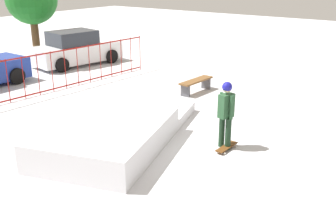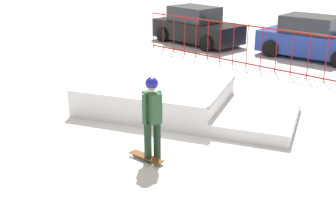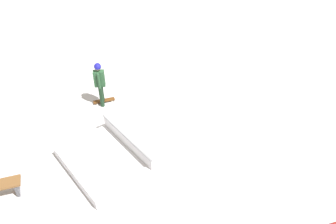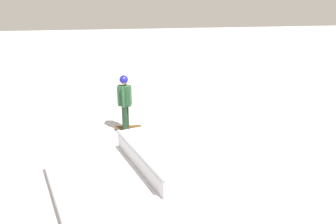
{
  "view_description": "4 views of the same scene",
  "coord_description": "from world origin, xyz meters",
  "px_view_note": "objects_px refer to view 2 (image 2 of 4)",
  "views": [
    {
      "loc": [
        -7.67,
        -5.98,
        4.28
      ],
      "look_at": [
        0.05,
        -0.3,
        0.9
      ],
      "focal_mm": 43.42,
      "sensor_mm": 36.0,
      "label": 1
    },
    {
      "loc": [
        5.94,
        -7.5,
        3.99
      ],
      "look_at": [
        0.97,
        -1.31,
        1.0
      ],
      "focal_mm": 46.71,
      "sensor_mm": 36.0,
      "label": 2
    },
    {
      "loc": [
        2.13,
        8.89,
        7.5
      ],
      "look_at": [
        -1.06,
        0.49,
        0.6
      ],
      "focal_mm": 36.5,
      "sensor_mm": 36.0,
      "label": 3
    },
    {
      "loc": [
        0.92,
        7.63,
        3.97
      ],
      "look_at": [
        -0.37,
        -0.58,
        0.9
      ],
      "focal_mm": 35.01,
      "sensor_mm": 36.0,
      "label": 4
    }
  ],
  "objects_px": {
    "skate_ramp": "(172,100)",
    "skater": "(152,113)",
    "skateboard": "(146,157)",
    "parked_car_blue": "(313,39)",
    "parked_car_black": "(197,27)"
  },
  "relations": [
    {
      "from": "skateboard",
      "to": "skater",
      "type": "bearing_deg",
      "value": -122.4
    },
    {
      "from": "skate_ramp",
      "to": "parked_car_black",
      "type": "relative_size",
      "value": 1.38
    },
    {
      "from": "skate_ramp",
      "to": "skater",
      "type": "relative_size",
      "value": 3.44
    },
    {
      "from": "parked_car_black",
      "to": "parked_car_blue",
      "type": "distance_m",
      "value": 5.07
    },
    {
      "from": "skateboard",
      "to": "parked_car_black",
      "type": "distance_m",
      "value": 11.59
    },
    {
      "from": "parked_car_black",
      "to": "parked_car_blue",
      "type": "xyz_separation_m",
      "value": [
        5.05,
        0.52,
        0.0
      ]
    },
    {
      "from": "parked_car_blue",
      "to": "skate_ramp",
      "type": "bearing_deg",
      "value": -92.95
    },
    {
      "from": "skate_ramp",
      "to": "parked_car_black",
      "type": "distance_m",
      "value": 8.72
    },
    {
      "from": "parked_car_blue",
      "to": "skateboard",
      "type": "bearing_deg",
      "value": -84.7
    },
    {
      "from": "skater",
      "to": "skateboard",
      "type": "height_order",
      "value": "skater"
    },
    {
      "from": "skater",
      "to": "skateboard",
      "type": "distance_m",
      "value": 0.94
    },
    {
      "from": "skate_ramp",
      "to": "skateboard",
      "type": "xyz_separation_m",
      "value": [
        1.34,
        -2.53,
        -0.24
      ]
    },
    {
      "from": "skate_ramp",
      "to": "skater",
      "type": "xyz_separation_m",
      "value": [
        1.42,
        -2.42,
        0.69
      ]
    },
    {
      "from": "skate_ramp",
      "to": "parked_car_blue",
      "type": "distance_m",
      "value": 8.01
    },
    {
      "from": "skate_ramp",
      "to": "parked_car_blue",
      "type": "height_order",
      "value": "parked_car_blue"
    }
  ]
}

